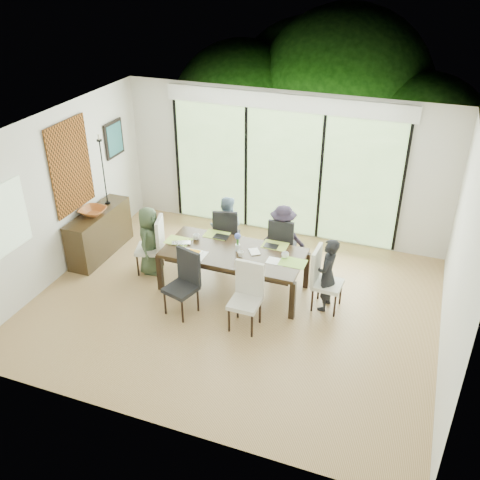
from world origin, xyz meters
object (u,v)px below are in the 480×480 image
(table_top, at_px, (234,253))
(cup_a, at_px, (196,237))
(bowl, at_px, (93,211))
(cup_c, at_px, (285,255))
(sideboard, at_px, (100,233))
(person_right_end, at_px, (327,275))
(vase, at_px, (238,247))
(chair_left_end, at_px, (149,245))
(chair_near_left, at_px, (180,285))
(person_far_left, at_px, (226,228))
(chair_far_left, at_px, (227,232))
(laptop, at_px, (181,244))
(chair_far_right, at_px, (283,242))
(cup_b, at_px, (240,254))
(person_far_right, at_px, (283,238))
(chair_near_right, at_px, (245,298))
(person_left_end, at_px, (149,240))
(chair_right_end, at_px, (328,280))

(table_top, height_order, cup_a, cup_a)
(bowl, bearing_deg, cup_c, -0.09)
(sideboard, relative_size, bowl, 3.36)
(person_right_end, xyz_separation_m, sideboard, (-4.08, 0.21, -0.17))
(vase, distance_m, cup_c, 0.75)
(cup_c, relative_size, bowl, 0.26)
(vase, bearing_deg, cup_a, 172.41)
(chair_left_end, height_order, chair_near_left, same)
(person_far_left, height_order, sideboard, person_far_left)
(chair_far_left, height_order, laptop, chair_far_left)
(chair_far_right, relative_size, cup_b, 11.00)
(chair_far_right, xyz_separation_m, bowl, (-3.15, -0.74, 0.38))
(person_far_left, bearing_deg, cup_b, 108.49)
(chair_near_left, distance_m, cup_b, 1.03)
(chair_far_left, height_order, cup_c, chair_far_left)
(chair_near_left, xyz_separation_m, vase, (0.55, 0.92, 0.24))
(person_far_right, xyz_separation_m, sideboard, (-3.15, -0.62, -0.17))
(person_far_left, bearing_deg, cup_a, 55.47)
(person_far_left, height_order, cup_c, person_far_left)
(chair_far_left, relative_size, chair_near_right, 1.00)
(table_top, relative_size, person_left_end, 1.86)
(chair_far_left, relative_size, person_left_end, 0.85)
(chair_far_left, height_order, person_far_left, person_far_left)
(chair_far_left, xyz_separation_m, sideboard, (-2.15, -0.64, -0.09))
(person_right_end, bearing_deg, chair_far_right, -127.03)
(chair_near_right, distance_m, laptop, 1.57)
(cup_a, bearing_deg, chair_left_end, -169.38)
(table_top, distance_m, chair_near_right, 1.02)
(chair_left_end, xyz_separation_m, person_far_left, (1.05, 0.83, 0.09))
(chair_near_right, relative_size, person_far_left, 0.85)
(table_top, xyz_separation_m, person_far_left, (-0.45, 0.83, -0.07))
(person_far_right, bearing_deg, person_right_end, 124.15)
(person_left_end, bearing_deg, chair_right_end, -94.29)
(chair_far_right, distance_m, laptop, 1.70)
(chair_left_end, xyz_separation_m, person_right_end, (2.98, 0.00, 0.09))
(person_far_right, bearing_deg, cup_b, 52.63)
(chair_right_end, xyz_separation_m, sideboard, (-4.10, 0.21, -0.09))
(chair_left_end, relative_size, cup_c, 8.87)
(vase, xyz_separation_m, sideboard, (-2.65, 0.16, -0.32))
(bowl, bearing_deg, table_top, -2.32)
(chair_near_left, bearing_deg, chair_far_left, 104.76)
(laptop, bearing_deg, chair_far_left, 45.25)
(chair_far_left, xyz_separation_m, chair_near_left, (-0.05, -1.72, 0.00))
(person_right_end, height_order, cup_a, person_right_end)
(chair_left_end, relative_size, cup_b, 11.00)
(cup_b, bearing_deg, chair_right_end, 4.24)
(chair_far_right, distance_m, person_far_right, 0.09)
(chair_right_end, distance_m, chair_far_right, 1.27)
(person_far_left, xyz_separation_m, person_far_right, (1.00, 0.00, 0.00))
(laptop, distance_m, cup_c, 1.66)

